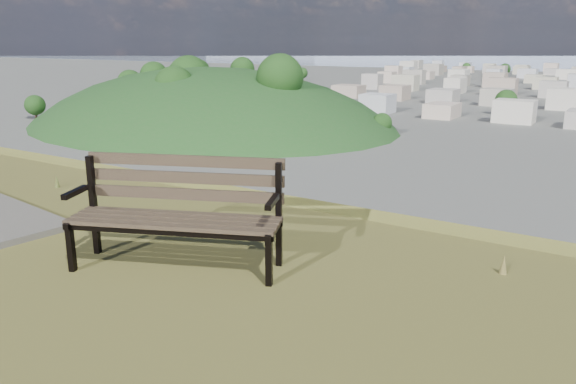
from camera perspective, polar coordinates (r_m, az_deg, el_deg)
The scene contains 3 objects.
park_bench at distance 5.43m, azimuth -11.11°, elevation -1.46°, with size 2.07×1.34×1.04m.
green_wooded_hill at distance 188.18m, azimuth -8.06°, elevation 6.77°, with size 146.97×117.57×73.48m.
city_trees at distance 323.13m, azimuth 27.22°, elevation 9.57°, with size 406.52×387.20×9.98m.
Camera 1 is at (3.29, -1.99, 27.11)m, focal length 35.00 mm.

